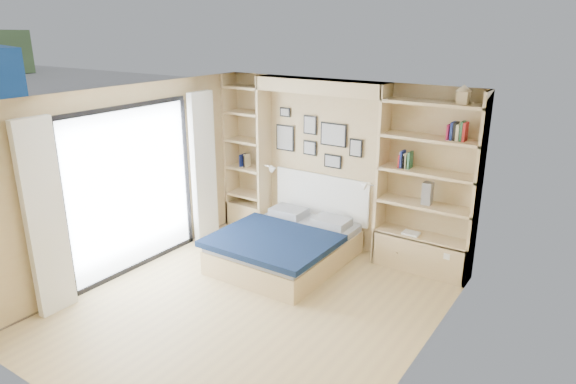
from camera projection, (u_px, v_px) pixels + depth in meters
The scene contains 8 objects.
ground at pixel (251, 307), 6.16m from camera, with size 4.50×4.50×0.00m, color tan.
room_shell at pixel (293, 185), 7.22m from camera, with size 4.50×4.50×4.50m.
bed at pixel (286, 245), 7.24m from camera, with size 1.60×1.97×1.07m.
photo_gallery at pixel (315, 139), 7.65m from camera, with size 1.48×0.02×0.82m.
reading_lamps at pixel (316, 176), 7.55m from camera, with size 1.92×0.12×0.15m.
shelf_decor at pixel (412, 148), 6.67m from camera, with size 3.53×0.23×2.03m.
deck at pixel (69, 240), 8.06m from camera, with size 3.20×4.00×0.05m, color brown.
deck_chair at pixel (127, 201), 8.65m from camera, with size 0.55×0.84×0.80m.
Camera 1 is at (3.39, -4.25, 3.25)m, focal length 32.00 mm.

